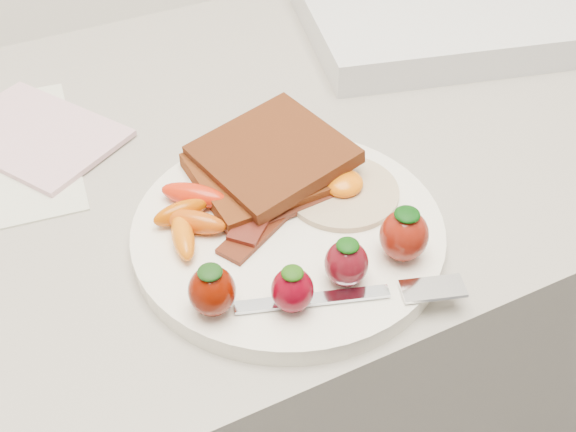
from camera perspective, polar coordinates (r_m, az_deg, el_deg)
name	(u,v)px	position (r m, az deg, el deg)	size (l,w,h in m)	color
counter	(254,388)	(1.08, -2.68, -13.40)	(2.00, 0.60, 0.90)	gray
plate	(288,232)	(0.63, 0.00, -1.28)	(0.27, 0.27, 0.02)	white
toast_lower	(258,175)	(0.66, -2.35, 3.25)	(0.11, 0.11, 0.01)	#4D2110
toast_upper	(272,154)	(0.66, -1.24, 4.89)	(0.12, 0.12, 0.01)	black
fried_egg	(342,189)	(0.65, 4.32, 2.13)	(0.13, 0.13, 0.02)	beige
bacon_strips	(269,212)	(0.63, -1.54, 0.31)	(0.12, 0.10, 0.01)	#400F0A
baby_carrots	(189,215)	(0.62, -7.83, 0.09)	(0.07, 0.10, 0.02)	#B94B00
strawberries	(324,264)	(0.56, 2.85, -3.83)	(0.20, 0.06, 0.05)	#5F0D00
fork	(368,294)	(0.57, 6.32, -6.17)	(0.18, 0.08, 0.00)	silver
notepad	(34,135)	(0.79, -19.40, 6.09)	(0.12, 0.17, 0.01)	beige
appliance	(441,10)	(0.96, 12.01, 15.61)	(0.34, 0.27, 0.04)	silver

